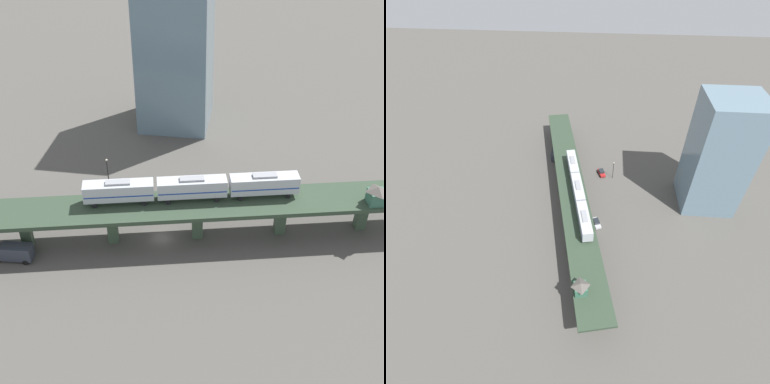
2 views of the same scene
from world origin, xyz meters
TOP-DOWN VIEW (x-y plane):
  - ground_plane at (0.00, 0.00)m, footprint 400.00×400.00m
  - elevated_viaduct at (0.04, -0.17)m, footprint 28.78×91.55m
  - subway_train at (-2.64, 5.22)m, footprint 11.06×36.88m
  - signal_hut at (-5.99, 36.82)m, footprint 3.86×3.86m
  - street_car_silver at (-8.67, 9.93)m, footprint 3.32×4.75m
  - street_car_red at (-9.50, -14.89)m, footprint 3.13×4.75m
  - delivery_truck at (9.13, -24.04)m, footprint 2.73×7.32m
  - street_lamp at (-13.59, -13.35)m, footprint 0.44×0.44m
  - office_tower at (-43.36, -4.50)m, footprint 16.00×16.00m

SIDE VIEW (x-z plane):
  - ground_plane at x=0.00m, z-range 0.00..0.00m
  - street_car_silver at x=-8.67m, z-range -0.01..1.88m
  - street_car_red at x=-9.50m, z-range -0.01..1.88m
  - delivery_truck at x=9.13m, z-range 0.16..3.36m
  - street_lamp at x=-13.59m, z-range 0.64..7.58m
  - elevated_viaduct at x=0.04m, z-range 2.68..10.12m
  - signal_hut at x=-5.99m, z-range 7.54..10.94m
  - subway_train at x=-2.64m, z-range 7.75..12.20m
  - office_tower at x=-43.36m, z-range 0.00..36.00m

